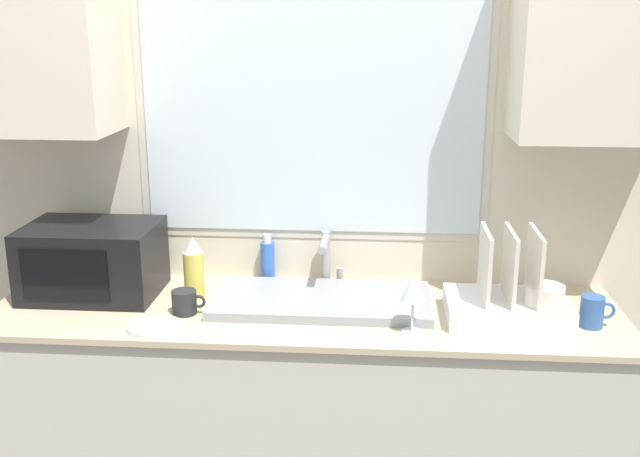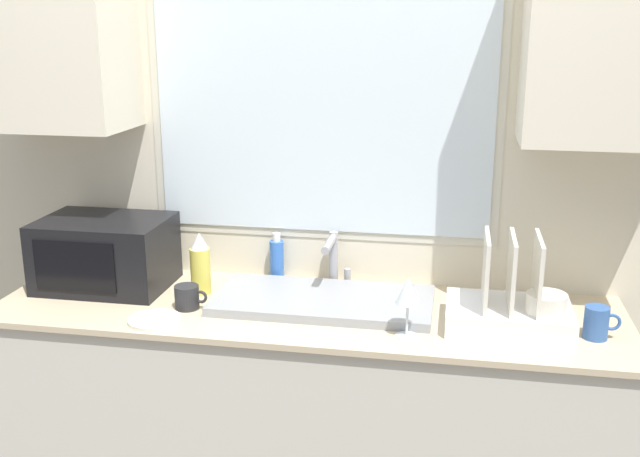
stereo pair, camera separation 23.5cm
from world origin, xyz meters
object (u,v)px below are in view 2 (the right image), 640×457
at_px(microwave, 105,253).
at_px(dish_rack, 512,307).
at_px(soap_bottle, 277,259).
at_px(mug_near_sink, 187,297).
at_px(faucet, 334,255).
at_px(wine_glass, 408,292).
at_px(spray_bottle, 200,264).

bearing_deg(microwave, dish_rack, -5.02).
distance_m(soap_bottle, mug_near_sink, 0.40).
height_order(faucet, dish_rack, dish_rack).
bearing_deg(dish_rack, faucet, 156.82).
relative_size(faucet, wine_glass, 1.03).
bearing_deg(soap_bottle, microwave, -162.49).
distance_m(faucet, spray_bottle, 0.46).
xyz_separation_m(faucet, microwave, (-0.79, -0.13, 0.00)).
relative_size(microwave, spray_bottle, 2.04).
bearing_deg(faucet, spray_bottle, -162.21).
relative_size(soap_bottle, mug_near_sink, 1.59).
bearing_deg(faucet, mug_near_sink, -146.78).
distance_m(dish_rack, wine_glass, 0.34).
xyz_separation_m(spray_bottle, mug_near_sink, (0.00, -0.14, -0.07)).
height_order(faucet, spray_bottle, spray_bottle).
xyz_separation_m(dish_rack, wine_glass, (-0.31, -0.13, 0.07)).
distance_m(soap_bottle, wine_glass, 0.66).
distance_m(spray_bottle, soap_bottle, 0.29).
height_order(dish_rack, spray_bottle, dish_rack).
xyz_separation_m(faucet, soap_bottle, (-0.22, 0.05, -0.04)).
xyz_separation_m(faucet, dish_rack, (0.60, -0.26, -0.05)).
relative_size(dish_rack, soap_bottle, 2.18).
height_order(faucet, mug_near_sink, faucet).
bearing_deg(dish_rack, microwave, 174.98).
height_order(microwave, wine_glass, microwave).
height_order(microwave, soap_bottle, microwave).
bearing_deg(microwave, spray_bottle, -1.25).
bearing_deg(microwave, mug_near_sink, -23.21).
xyz_separation_m(microwave, wine_glass, (1.08, -0.25, 0.02)).
relative_size(faucet, soap_bottle, 1.11).
bearing_deg(dish_rack, mug_near_sink, -178.32).
bearing_deg(dish_rack, soap_bottle, 159.53).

